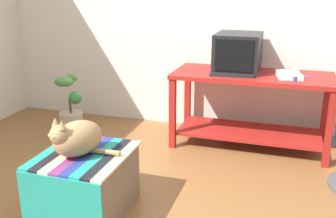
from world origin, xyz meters
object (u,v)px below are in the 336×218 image
cat (76,138)px  potted_plant (70,108)px  book (289,75)px  stapler (291,78)px  ottoman_with_blanket (86,182)px  desk (251,97)px  tv_monitor (238,53)px  keyboard (232,74)px

cat → potted_plant: cat is taller
book → cat: 2.01m
cat → stapler: size_ratio=4.19×
ottoman_with_blanket → potted_plant: 1.68m
desk → tv_monitor: tv_monitor is taller
keyboard → ottoman_with_blanket: keyboard is taller
keyboard → book: (0.50, 0.09, 0.01)m
potted_plant → stapler: stapler is taller
tv_monitor → keyboard: 0.28m
keyboard → cat: (-0.81, -1.42, -0.18)m
cat → potted_plant: bearing=146.6°
ottoman_with_blanket → tv_monitor: bearing=63.7°
desk → potted_plant: (-1.91, -0.15, -0.25)m
cat → book: bearing=72.5°
desk → potted_plant: size_ratio=2.41×
desk → cat: (-0.99, -1.56, 0.06)m
tv_monitor → ottoman_with_blanket: size_ratio=0.78×
keyboard → stapler: stapler is taller
tv_monitor → keyboard: (-0.02, -0.23, -0.16)m
tv_monitor → ottoman_with_blanket: bearing=-116.0°
keyboard → potted_plant: (-1.73, -0.00, -0.49)m
stapler → ottoman_with_blanket: bearing=168.7°
cat → desk: bearing=81.3°
tv_monitor → keyboard: size_ratio=1.29×
cat → keyboard: bearing=83.7°
ottoman_with_blanket → stapler: stapler is taller
keyboard → potted_plant: size_ratio=0.65×
tv_monitor → book: (0.49, -0.13, -0.16)m
ottoman_with_blanket → cat: size_ratio=1.44×
cat → ottoman_with_blanket: bearing=69.6°
ottoman_with_blanket → stapler: (1.30, 1.37, 0.53)m
desk → book: bearing=-8.4°
ottoman_with_blanket → potted_plant: potted_plant is taller
book → potted_plant: 2.29m
stapler → tv_monitor: bearing=97.0°
tv_monitor → stapler: size_ratio=4.68×
tv_monitor → cat: (-0.83, -1.64, -0.35)m
tv_monitor → stapler: (0.51, -0.24, -0.16)m
keyboard → book: bearing=5.3°
potted_plant → book: bearing=2.4°
ottoman_with_blanket → potted_plant: size_ratio=1.07×
book → desk: bearing=160.6°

